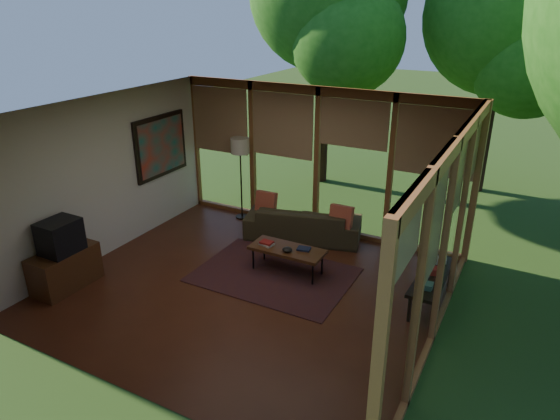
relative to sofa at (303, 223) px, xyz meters
The scene contains 24 objects.
floor 2.02m from the sofa, 89.39° to the right, with size 5.50×5.50×0.00m, color #582817.
ceiling 3.12m from the sofa, 89.39° to the right, with size 5.50×5.50×0.00m, color silver.
wall_left 3.54m from the sofa, 143.76° to the right, with size 0.04×5.00×2.70m, color beige.
wall_front 4.62m from the sofa, 89.73° to the right, with size 5.50×0.04×2.70m, color beige.
window_wall_back 1.16m from the sofa, 87.58° to the left, with size 5.50×0.12×2.70m, color brown.
window_wall_right 3.57m from the sofa, 35.82° to the right, with size 0.12×5.00×2.70m, color brown.
tree_ne 6.01m from the sofa, 60.08° to the left, with size 3.24×3.24×5.39m.
rug 1.51m from the sofa, 82.85° to the right, with size 2.43×1.72×0.01m, color maroon.
sofa is the anchor object (origin of this frame).
pillow_left 0.80m from the sofa, behind, with size 0.40×0.13×0.40m, color #991F0D.
pillow_right 0.80m from the sofa, ahead, with size 0.40×0.13×0.40m, color #991F0D.
ct_book_lower 1.33m from the sofa, 91.05° to the right, with size 0.21×0.16×0.03m, color beige.
ct_book_upper 1.33m from the sofa, 91.05° to the right, with size 0.20×0.15×0.03m, color maroon.
ct_book_side 1.33m from the sofa, 64.18° to the right, with size 0.20×0.15×0.03m, color #151B31.
ct_bowl 1.43m from the sofa, 74.66° to the right, with size 0.16×0.16×0.07m, color black.
media_cabinet 4.07m from the sofa, 127.01° to the right, with size 0.50×1.00×0.60m, color #512C16.
television 4.09m from the sofa, 126.79° to the right, with size 0.45×0.55×0.50m, color black.
console_book_a 2.85m from the sofa, 31.66° to the right, with size 0.21×0.16×0.08m, color #345C54.
console_book_b 2.64m from the sofa, 23.30° to the right, with size 0.21×0.15×0.09m, color maroon.
console_book_c 2.51m from the sofa, 14.87° to the right, with size 0.24×0.18×0.07m, color beige.
floor_lamp 1.88m from the sofa, 169.58° to the left, with size 0.36×0.36×1.65m.
coffee_table 1.31m from the sofa, 75.61° to the right, with size 1.20×0.50×0.43m.
side_console 2.66m from the sofa, 24.29° to the right, with size 0.60×1.40×0.46m.
wall_painting 3.03m from the sofa, 167.43° to the right, with size 0.06×1.35×1.15m.
Camera 1 is at (3.53, -5.57, 4.03)m, focal length 32.00 mm.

